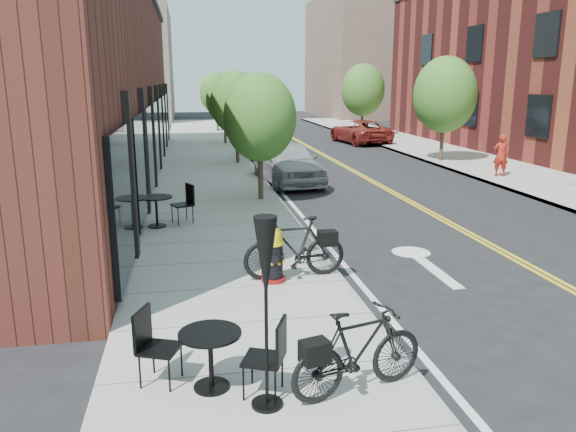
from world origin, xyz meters
TOP-DOWN VIEW (x-y plane):
  - ground at (0.00, 0.00)m, footprint 120.00×120.00m
  - sidewalk_near at (-2.00, 10.00)m, footprint 4.00×70.00m
  - sidewalk_far at (10.00, 10.00)m, footprint 4.00×70.00m
  - building_near at (-6.50, 14.00)m, footprint 5.00×28.00m
  - bg_building_left at (-8.00, 48.00)m, footprint 8.00×14.00m
  - bg_building_right at (16.00, 50.00)m, footprint 10.00×16.00m
  - tree_near_a at (-0.60, 9.00)m, footprint 2.20×2.20m
  - tree_near_b at (-0.60, 17.00)m, footprint 2.30×2.30m
  - tree_near_c at (-0.60, 25.00)m, footprint 2.10×2.10m
  - tree_near_d at (-0.60, 33.00)m, footprint 2.40×2.40m
  - tree_far_b at (8.60, 16.00)m, footprint 2.80×2.80m
  - tree_far_c at (8.60, 28.00)m, footprint 2.80×2.80m
  - fire_hydrant at (-1.32, 1.72)m, footprint 0.56×0.56m
  - bicycle_left at (-0.90, 1.83)m, footprint 1.96×0.68m
  - bicycle_right at (-0.91, -2.19)m, footprint 1.83×0.96m
  - bistro_set_b at (-2.60, -1.79)m, footprint 1.76×1.05m
  - bistro_set_c at (-3.60, 6.08)m, footprint 1.87×1.16m
  - patio_umbrella at (-2.00, -2.28)m, footprint 0.36×0.36m
  - parked_car_a at (0.80, 12.11)m, footprint 2.32×4.78m
  - parked_car_b at (1.24, 19.83)m, footprint 2.10×4.77m
  - parked_car_c at (1.42, 29.26)m, footprint 2.66×5.79m
  - parked_car_far at (7.38, 24.56)m, footprint 2.95×5.22m
  - pedestrian at (8.93, 11.58)m, footprint 0.64×0.48m

SIDE VIEW (x-z plane):
  - ground at x=0.00m, z-range 0.00..0.00m
  - sidewalk_near at x=-2.00m, z-range 0.00..0.12m
  - sidewalk_far at x=10.00m, z-range 0.00..0.12m
  - bistro_set_b at x=-2.60m, z-range 0.12..1.06m
  - fire_hydrant at x=-1.32m, z-range 0.09..1.13m
  - bistro_set_c at x=-3.60m, z-range 0.12..1.12m
  - bicycle_right at x=-0.91m, z-range 0.12..1.18m
  - parked_car_far at x=7.38m, z-range 0.00..1.38m
  - bicycle_left at x=-0.90m, z-range 0.12..1.28m
  - parked_car_b at x=1.24m, z-range 0.00..1.52m
  - parked_car_a at x=0.80m, z-range 0.00..1.57m
  - parked_car_c at x=1.42m, z-range 0.00..1.64m
  - pedestrian at x=8.93m, z-range 0.12..1.71m
  - patio_umbrella at x=-2.00m, z-range 0.60..2.81m
  - tree_near_c at x=-0.60m, z-range 0.69..4.37m
  - tree_near_a at x=-0.60m, z-range 0.70..4.51m
  - tree_near_b at x=-0.60m, z-range 0.72..4.70m
  - tree_near_d at x=-0.60m, z-range 0.73..4.85m
  - tree_far_b at x=8.60m, z-range 0.75..5.37m
  - tree_far_c at x=8.60m, z-range 0.75..5.37m
  - building_near at x=-6.50m, z-range 0.00..7.00m
  - bg_building_left at x=-8.00m, z-range 0.00..10.00m
  - bg_building_right at x=16.00m, z-range 0.00..12.00m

